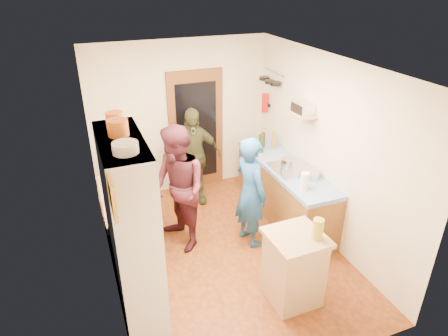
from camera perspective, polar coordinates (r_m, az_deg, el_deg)
floor at (r=5.73m, az=0.02°, el=-11.81°), size 3.00×4.00×0.02m
ceiling at (r=4.59m, az=0.02°, el=14.76°), size 3.00×4.00×0.02m
wall_back at (r=6.79m, az=-6.18°, el=7.07°), size 3.00×0.02×2.60m
wall_front at (r=3.53m, az=12.28°, el=-13.77°), size 3.00×0.02×2.60m
wall_left at (r=4.76m, az=-17.22°, el=-2.97°), size 0.02×4.00×2.60m
wall_right at (r=5.70m, az=14.33°, el=2.44°), size 0.02×4.00×2.60m
door_frame at (r=6.91m, az=-3.99°, el=5.29°), size 0.95×0.06×2.10m
door_glass at (r=6.88m, az=-3.90°, el=5.19°), size 0.70×0.02×1.70m
hutch_body at (r=4.19m, az=-12.88°, el=-9.95°), size 0.40×1.20×2.20m
hutch_top_shelf at (r=3.67m, az=-14.56°, el=3.76°), size 0.40×1.14×0.04m
plate_stack at (r=3.35m, az=-13.91°, el=2.83°), size 0.22×0.22×0.09m
orange_pot_a at (r=3.72m, az=-14.91°, el=5.58°), size 0.19×0.19×0.15m
orange_pot_b at (r=3.94m, az=-15.38°, el=6.68°), size 0.16×0.16×0.15m
left_counter_base at (r=5.61m, az=-13.33°, el=-8.11°), size 0.60×1.40×0.85m
left_counter_top at (r=5.37m, az=-13.82°, el=-4.15°), size 0.64×1.44×0.05m
toaster at (r=4.98m, az=-12.69°, el=-5.16°), size 0.25×0.20×0.17m
kettle at (r=5.12m, az=-14.14°, el=-4.28°), size 0.18×0.18×0.19m
orange_bowl at (r=5.46m, az=-13.29°, el=-2.67°), size 0.26×0.26×0.10m
chopping_board at (r=5.90m, az=-14.59°, el=-0.89°), size 0.36×0.31×0.02m
right_counter_base at (r=6.31m, az=8.58°, el=-3.51°), size 0.60×2.20×0.84m
right_counter_top at (r=6.10m, az=8.86°, el=0.15°), size 0.62×2.22×0.06m
hob at (r=5.95m, az=9.64°, el=-0.05°), size 0.55×0.58×0.04m
pot_on_hob at (r=5.92m, az=9.11°, el=0.76°), size 0.20×0.20×0.13m
bottle_a at (r=6.41m, az=5.32°, el=3.52°), size 0.10×0.10×0.31m
bottle_b at (r=6.63m, az=5.62°, el=4.03°), size 0.06×0.06×0.25m
bottle_c at (r=6.58m, az=7.11°, el=4.00°), size 0.08×0.08×0.30m
paper_towel at (r=5.40m, az=11.42°, el=-1.89°), size 0.13×0.13×0.25m
mixing_bowl at (r=5.75m, az=12.10°, el=-0.91°), size 0.32×0.32×0.11m
island_base at (r=4.84m, az=9.88°, el=-14.10°), size 0.57×0.57×0.86m
island_top at (r=4.56m, az=10.33°, el=-9.74°), size 0.64×0.64×0.05m
cutting_board at (r=4.56m, az=9.46°, el=-9.47°), size 0.36×0.29×0.02m
oil_jar at (r=4.48m, az=13.26°, el=-8.46°), size 0.12×0.12×0.24m
pan_rail at (r=6.67m, az=7.18°, el=13.37°), size 0.02×0.65×0.02m
pan_hang_a at (r=6.52m, az=7.36°, el=11.88°), size 0.18×0.18×0.05m
pan_hang_b at (r=6.70m, az=6.54°, el=12.14°), size 0.16×0.16×0.05m
pan_hang_c at (r=6.87m, az=5.77°, el=12.62°), size 0.17×0.17×0.05m
wall_shelf at (r=5.83m, az=11.14°, el=7.55°), size 0.26×0.42×0.03m
radio at (r=5.80m, az=11.22°, el=8.39°), size 0.23×0.31×0.15m
ext_bracket at (r=6.98m, az=6.30°, el=8.90°), size 0.06×0.10×0.04m
fire_extinguisher at (r=6.94m, az=5.87°, el=9.24°), size 0.11×0.11×0.32m
picture_frame at (r=3.04m, az=-15.63°, el=-4.10°), size 0.03×0.25×0.30m
person_hob at (r=5.49m, az=4.21°, el=-3.48°), size 0.49×0.65×1.61m
person_left at (r=5.45m, az=-6.53°, el=-2.83°), size 0.86×1.00×1.78m
person_back at (r=6.47m, az=-4.47°, el=1.58°), size 1.01×0.52×1.65m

